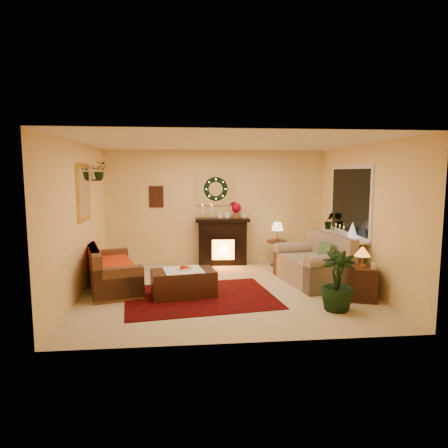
{
  "coord_description": "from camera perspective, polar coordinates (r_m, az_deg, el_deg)",
  "views": [
    {
      "loc": [
        -0.74,
        -6.91,
        2.09
      ],
      "look_at": [
        0.0,
        0.35,
        1.15
      ],
      "focal_mm": 32.0,
      "sensor_mm": 36.0,
      "label": 1
    }
  ],
  "objects": [
    {
      "name": "wall_right",
      "position": [
        7.67,
        19.21,
        1.02
      ],
      "size": [
        4.5,
        4.5,
        0.0
      ],
      "primitive_type": "plane",
      "color": "#EFD88C",
      "rests_on": "ground"
    },
    {
      "name": "window_sill",
      "position": [
        8.17,
        16.7,
        -1.55
      ],
      "size": [
        0.22,
        1.86,
        0.04
      ],
      "primitive_type": "cube",
      "color": "white",
      "rests_on": "wall_right"
    },
    {
      "name": "sill_plant",
      "position": [
        8.81,
        14.77,
        0.55
      ],
      "size": [
        0.26,
        0.21,
        0.47
      ],
      "primitive_type": "imported",
      "color": "#1C3619",
      "rests_on": "window_sill"
    },
    {
      "name": "fireplace",
      "position": [
        9.12,
        -0.24,
        -2.38
      ],
      "size": [
        1.09,
        0.37,
        0.99
      ],
      "primitive_type": "cube",
      "rotation": [
        0.0,
        0.0,
        -0.03
      ],
      "color": "black",
      "rests_on": "floor"
    },
    {
      "name": "poinsettia",
      "position": [
        9.02,
        1.79,
        2.32
      ],
      "size": [
        0.22,
        0.22,
        0.22
      ],
      "primitive_type": "sphere",
      "color": "#A40019",
      "rests_on": "fireplace"
    },
    {
      "name": "window_glass",
      "position": [
        8.13,
        17.46,
        3.2
      ],
      "size": [
        0.02,
        1.7,
        1.22
      ],
      "primitive_type": "cube",
      "color": "black",
      "rests_on": "wall_right"
    },
    {
      "name": "loveseat",
      "position": [
        7.8,
        12.47,
        -5.19
      ],
      "size": [
        1.19,
        1.74,
        0.93
      ],
      "primitive_type": "cube",
      "rotation": [
        0.0,
        0.0,
        0.17
      ],
      "color": "tan",
      "rests_on": "floor"
    },
    {
      "name": "area_rug",
      "position": [
        6.86,
        -3.48,
        -10.34
      ],
      "size": [
        2.69,
        2.16,
        0.01
      ],
      "primitive_type": "cube",
      "rotation": [
        0.0,
        0.0,
        0.13
      ],
      "color": "#441116",
      "rests_on": "floor"
    },
    {
      "name": "wall_left",
      "position": [
        7.17,
        -20.0,
        0.57
      ],
      "size": [
        4.5,
        4.5,
        0.0
      ],
      "primitive_type": "plane",
      "color": "#EFD88C",
      "rests_on": "ground"
    },
    {
      "name": "coffee_table",
      "position": [
        6.89,
        -5.81,
        -8.52
      ],
      "size": [
        1.15,
        0.76,
        0.45
      ],
      "primitive_type": "cube",
      "rotation": [
        0.0,
        0.0,
        0.17
      ],
      "color": "black",
      "rests_on": "floor"
    },
    {
      "name": "fruit_bowl",
      "position": [
        6.84,
        -5.6,
        -6.57
      ],
      "size": [
        0.26,
        0.26,
        0.06
      ],
      "primitive_type": "cylinder",
      "color": "beige",
      "rests_on": "coffee_table"
    },
    {
      "name": "lamp_cream",
      "position": [
        9.04,
        7.64,
        -0.41
      ],
      "size": [
        0.27,
        0.27,
        0.42
      ],
      "primitive_type": "cone",
      "color": "beige",
      "rests_on": "side_table_round"
    },
    {
      "name": "window_frame",
      "position": [
        8.14,
        17.56,
        3.2
      ],
      "size": [
        0.03,
        1.86,
        1.36
      ],
      "primitive_type": "cube",
      "color": "white",
      "rests_on": "wall_right"
    },
    {
      "name": "lamp_tiffany",
      "position": [
        6.88,
        19.15,
        -4.33
      ],
      "size": [
        0.26,
        0.26,
        0.38
      ],
      "primitive_type": "cone",
      "color": "#DD5C0D",
      "rests_on": "end_table_square"
    },
    {
      "name": "side_table_round",
      "position": [
        9.1,
        7.54,
        -3.91
      ],
      "size": [
        0.56,
        0.56,
        0.57
      ],
      "primitive_type": "cylinder",
      "rotation": [
        0.0,
        0.0,
        0.33
      ],
      "color": "black",
      "rests_on": "floor"
    },
    {
      "name": "floor_palm",
      "position": [
        6.35,
        15.88,
        -7.92
      ],
      "size": [
        1.91,
        1.91,
        2.71
      ],
      "primitive_type": "imported",
      "rotation": [
        0.0,
        0.0,
        -0.32
      ],
      "color": "#30602C",
      "rests_on": "floor"
    },
    {
      "name": "red_throw",
      "position": [
        7.71,
        -16.01,
        -5.19
      ],
      "size": [
        0.74,
        1.2,
        0.02
      ],
      "primitive_type": "cube",
      "color": "red",
      "rests_on": "sofa"
    },
    {
      "name": "hanging_plant",
      "position": [
        8.12,
        -17.3,
        6.17
      ],
      "size": [
        0.33,
        0.28,
        0.36
      ],
      "primitive_type": "imported",
      "color": "#194719",
      "rests_on": "wall_left"
    },
    {
      "name": "mantel_candle_b",
      "position": [
        8.97,
        -1.76,
        2.04
      ],
      "size": [
        0.06,
        0.06,
        0.19
      ],
      "primitive_type": "cylinder",
      "color": "silver",
      "rests_on": "fireplace"
    },
    {
      "name": "floor",
      "position": [
        7.25,
        0.28,
        -9.4
      ],
      "size": [
        5.0,
        5.0,
        0.0
      ],
      "primitive_type": "plane",
      "color": "beige",
      "rests_on": "ground"
    },
    {
      "name": "wall_back",
      "position": [
        9.22,
        -1.2,
        2.43
      ],
      "size": [
        5.0,
        5.0,
        0.0
      ],
      "primitive_type": "plane",
      "color": "#EFD88C",
      "rests_on": "ground"
    },
    {
      "name": "wall_front",
      "position": [
        4.78,
        3.16,
        -2.18
      ],
      "size": [
        5.0,
        5.0,
        0.0
      ],
      "primitive_type": "plane",
      "color": "#EFD88C",
      "rests_on": "ground"
    },
    {
      "name": "mantel_mirror",
      "position": [
        9.17,
        -1.19,
        4.91
      ],
      "size": [
        0.92,
        0.02,
        0.72
      ],
      "primitive_type": "cube",
      "color": "white",
      "rests_on": "wall_back"
    },
    {
      "name": "end_table_square",
      "position": [
        7.03,
        19.05,
        -8.08
      ],
      "size": [
        0.57,
        0.57,
        0.55
      ],
      "primitive_type": "cube",
      "rotation": [
        0.0,
        0.0,
        -0.32
      ],
      "color": "#3A2010",
      "rests_on": "floor"
    },
    {
      "name": "wall_art",
      "position": [
        9.17,
        -9.65,
        3.87
      ],
      "size": [
        0.32,
        0.03,
        0.48
      ],
      "primitive_type": "cube",
      "color": "#381E11",
      "rests_on": "wall_back"
    },
    {
      "name": "gold_mirror",
      "position": [
        7.42,
        -19.44,
        4.3
      ],
      "size": [
        0.03,
        0.84,
        1.0
      ],
      "primitive_type": "cube",
      "color": "gold",
      "rests_on": "wall_left"
    },
    {
      "name": "wreath",
      "position": [
        9.13,
        -1.17,
        5.02
      ],
      "size": [
        0.55,
        0.11,
        0.55
      ],
      "primitive_type": "torus",
      "rotation": [
        1.57,
        0.0,
        0.0
      ],
      "color": "#194719",
      "rests_on": "wall_back"
    },
    {
      "name": "mantel_candle_a",
      "position": [
        9.0,
        -3.07,
        2.04
      ],
      "size": [
        0.06,
        0.06,
        0.18
      ],
      "primitive_type": "cylinder",
      "color": "silver",
      "rests_on": "fireplace"
    },
    {
      "name": "ceiling",
      "position": [
        6.96,
        0.3,
        11.54
      ],
      "size": [
        5.0,
        5.0,
        0.0
      ],
      "primitive_type": "plane",
      "color": "white",
      "rests_on": "ground"
    },
    {
      "name": "sofa",
      "position": [
        7.56,
        -15.66,
        -5.62
      ],
      "size": [
        1.29,
        1.97,
        0.78
      ],
      "primitive_type": "cube",
      "rotation": [
        0.0,
        0.0,
        0.29
      ],
      "color": "brown",
      "rests_on": "floor"
    },
    {
      "name": "mini_tree",
      "position": [
        7.77,
        17.88,
        -0.78
      ],
      "size": [
        0.2,
        0.2,
        0.29
      ],
      "primitive_type": "cone",
      "color": "white",
      "rests_on": "window_sill"
    }
  ]
}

